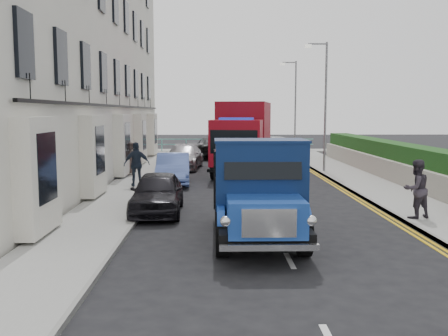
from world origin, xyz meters
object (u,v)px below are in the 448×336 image
(lamp_far, at_px, (294,103))
(bedford_lorry, at_px, (259,198))
(parked_car_front, at_px, (157,193))
(lamp_mid, at_px, (323,99))
(red_lorry, at_px, (243,135))

(lamp_far, relative_size, bedford_lorry, 1.26)
(lamp_far, relative_size, parked_car_front, 1.75)
(lamp_mid, relative_size, lamp_far, 1.00)
(lamp_far, distance_m, parked_car_front, 22.28)
(lamp_mid, height_order, red_lorry, lamp_mid)
(lamp_far, bearing_deg, parked_car_front, -110.57)
(bedford_lorry, height_order, parked_car_front, bedford_lorry)
(red_lorry, bearing_deg, bedford_lorry, -81.89)
(parked_car_front, bearing_deg, lamp_far, 68.33)
(bedford_lorry, bearing_deg, red_lorry, 88.04)
(bedford_lorry, xyz_separation_m, parked_car_front, (-2.99, 4.09, -0.52))
(lamp_mid, bearing_deg, lamp_far, 90.00)
(lamp_mid, distance_m, parked_car_front, 13.56)
(parked_car_front, bearing_deg, bedford_lorry, -54.95)
(lamp_mid, xyz_separation_m, parked_car_front, (-7.74, -10.63, -3.31))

